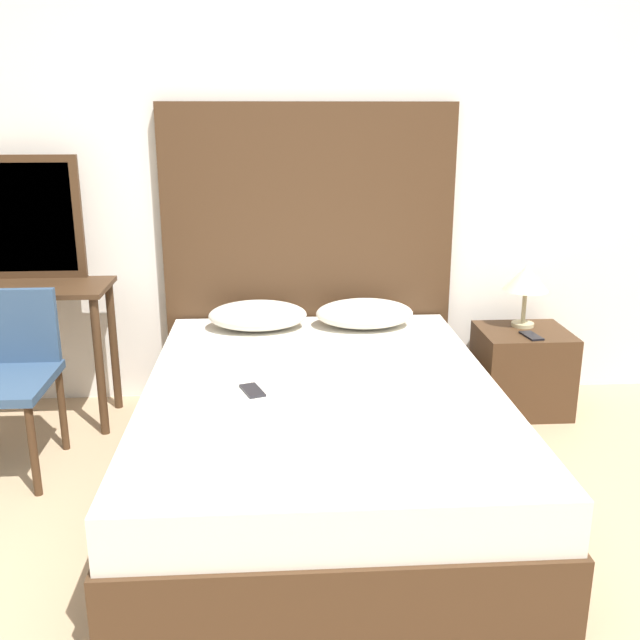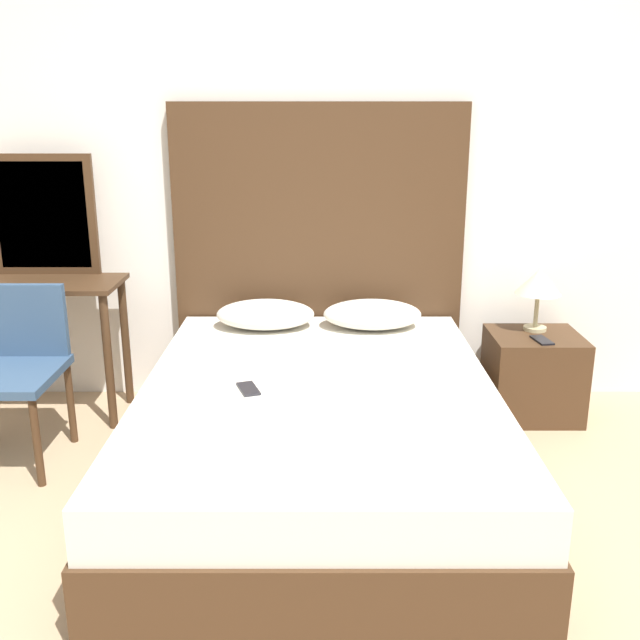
{
  "view_description": "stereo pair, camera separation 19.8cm",
  "coord_description": "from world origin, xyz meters",
  "px_view_note": "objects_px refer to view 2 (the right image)",
  "views": [
    {
      "loc": [
        -0.29,
        -1.71,
        1.61
      ],
      "look_at": [
        -0.1,
        1.22,
        0.74
      ],
      "focal_mm": 40.0,
      "sensor_mm": 36.0,
      "label": 1
    },
    {
      "loc": [
        -0.09,
        -1.72,
        1.61
      ],
      "look_at": [
        -0.1,
        1.22,
        0.74
      ],
      "focal_mm": 40.0,
      "sensor_mm": 36.0,
      "label": 2
    }
  ],
  "objects_px": {
    "nightstand": "(534,375)",
    "chair": "(12,361)",
    "vanity_desk": "(41,310)",
    "bed": "(320,436)",
    "phone_on_nightstand": "(543,340)",
    "table_lamp": "(540,284)",
    "phone_on_bed": "(250,389)"
  },
  "relations": [
    {
      "from": "nightstand",
      "to": "chair",
      "type": "relative_size",
      "value": 0.59
    },
    {
      "from": "vanity_desk",
      "to": "chair",
      "type": "distance_m",
      "value": 0.49
    },
    {
      "from": "bed",
      "to": "vanity_desk",
      "type": "bearing_deg",
      "value": 152.13
    },
    {
      "from": "bed",
      "to": "phone_on_nightstand",
      "type": "distance_m",
      "value": 1.36
    },
    {
      "from": "bed",
      "to": "chair",
      "type": "distance_m",
      "value": 1.5
    },
    {
      "from": "phone_on_nightstand",
      "to": "vanity_desk",
      "type": "relative_size",
      "value": 0.18
    },
    {
      "from": "nightstand",
      "to": "phone_on_nightstand",
      "type": "bearing_deg",
      "value": -91.28
    },
    {
      "from": "bed",
      "to": "nightstand",
      "type": "distance_m",
      "value": 1.4
    },
    {
      "from": "vanity_desk",
      "to": "chair",
      "type": "relative_size",
      "value": 1.06
    },
    {
      "from": "table_lamp",
      "to": "chair",
      "type": "xyz_separation_m",
      "value": [
        -2.62,
        -0.56,
        -0.24
      ]
    },
    {
      "from": "phone_on_nightstand",
      "to": "vanity_desk",
      "type": "distance_m",
      "value": 2.64
    },
    {
      "from": "phone_on_bed",
      "to": "phone_on_nightstand",
      "type": "xyz_separation_m",
      "value": [
        1.45,
        0.75,
        -0.03
      ]
    },
    {
      "from": "phone_on_bed",
      "to": "chair",
      "type": "relative_size",
      "value": 0.2
    },
    {
      "from": "nightstand",
      "to": "table_lamp",
      "type": "height_order",
      "value": "table_lamp"
    },
    {
      "from": "phone_on_bed",
      "to": "chair",
      "type": "bearing_deg",
      "value": 161.55
    },
    {
      "from": "table_lamp",
      "to": "chair",
      "type": "relative_size",
      "value": 0.42
    },
    {
      "from": "phone_on_nightstand",
      "to": "table_lamp",
      "type": "bearing_deg",
      "value": 84.65
    },
    {
      "from": "phone_on_nightstand",
      "to": "vanity_desk",
      "type": "xyz_separation_m",
      "value": [
        -2.64,
        0.11,
        0.13
      ]
    },
    {
      "from": "table_lamp",
      "to": "bed",
      "type": "bearing_deg",
      "value": -143.64
    },
    {
      "from": "table_lamp",
      "to": "phone_on_nightstand",
      "type": "bearing_deg",
      "value": -95.35
    },
    {
      "from": "table_lamp",
      "to": "chair",
      "type": "bearing_deg",
      "value": -167.95
    },
    {
      "from": "bed",
      "to": "nightstand",
      "type": "bearing_deg",
      "value": 33.92
    },
    {
      "from": "table_lamp",
      "to": "phone_on_nightstand",
      "type": "relative_size",
      "value": 2.14
    },
    {
      "from": "bed",
      "to": "phone_on_nightstand",
      "type": "bearing_deg",
      "value": 30.18
    },
    {
      "from": "phone_on_bed",
      "to": "table_lamp",
      "type": "height_order",
      "value": "table_lamp"
    },
    {
      "from": "chair",
      "to": "bed",
      "type": "bearing_deg",
      "value": -11.96
    },
    {
      "from": "nightstand",
      "to": "table_lamp",
      "type": "relative_size",
      "value": 1.4
    },
    {
      "from": "nightstand",
      "to": "table_lamp",
      "type": "xyz_separation_m",
      "value": [
        0.02,
        0.09,
        0.49
      ]
    },
    {
      "from": "chair",
      "to": "phone_on_nightstand",
      "type": "bearing_deg",
      "value": 8.03
    },
    {
      "from": "phone_on_bed",
      "to": "bed",
      "type": "bearing_deg",
      "value": 15.05
    },
    {
      "from": "nightstand",
      "to": "chair",
      "type": "height_order",
      "value": "chair"
    },
    {
      "from": "bed",
      "to": "chair",
      "type": "bearing_deg",
      "value": 168.04
    }
  ]
}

